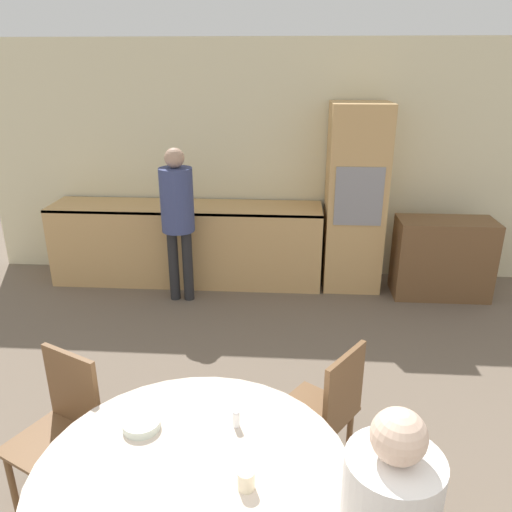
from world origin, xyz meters
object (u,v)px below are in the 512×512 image
oven_unit (355,199)px  chair_far_left (63,424)px  sideboard (442,258)px  cup (246,480)px  chair_far_right (327,409)px  dining_table (194,507)px  bowl_far (142,424)px  person_standing (177,209)px

oven_unit → chair_far_left: (-1.89, -3.12, -0.47)m
sideboard → cup: (-1.77, -3.47, 0.35)m
chair_far_right → cup: bearing=9.3°
dining_table → bowl_far: bowl_far is taller
dining_table → chair_far_left: chair_far_left is taller
sideboard → bowl_far: size_ratio=5.54×
oven_unit → person_standing: 1.88m
dining_table → sideboard: bearing=59.4°
dining_table → chair_far_right: bearing=49.0°
dining_table → bowl_far: (-0.29, 0.25, 0.22)m
chair_far_left → oven_unit: bearing=84.8°
oven_unit → chair_far_right: size_ratio=2.17×
dining_table → bowl_far: 0.44m
oven_unit → person_standing: oven_unit is taller
dining_table → cup: (0.24, -0.07, 0.24)m
oven_unit → chair_far_right: oven_unit is taller
chair_far_left → bowl_far: bearing=1.3°
chair_far_left → person_standing: size_ratio=0.57×
chair_far_right → bowl_far: bearing=-27.4°
oven_unit → dining_table: (-1.08, -3.62, -0.46)m
oven_unit → dining_table: 3.81m
chair_far_right → person_standing: (-1.35, 2.39, 0.47)m
chair_far_right → cup: 0.91m
oven_unit → chair_far_left: size_ratio=2.17×
chair_far_right → bowl_far: chair_far_right is taller
sideboard → chair_far_right: bearing=-117.3°
cup → bowl_far: 0.62m
bowl_far → oven_unit: bearing=67.8°
chair_far_right → chair_far_left: bearing=-45.5°
sideboard → dining_table: sideboard is taller
sideboard → person_standing: person_standing is taller
person_standing → cup: bearing=-73.1°
chair_far_left → cup: (1.05, -0.56, 0.25)m
oven_unit → sideboard: 1.11m
cup → oven_unit: bearing=77.1°
dining_table → person_standing: (-0.73, 3.11, 0.46)m
cup → bowl_far: bearing=148.5°
sideboard → chair_far_right: (-1.38, -2.68, 0.10)m
dining_table → cup: 0.34m
dining_table → person_standing: size_ratio=0.87×
person_standing → cup: 3.33m
person_standing → cup: person_standing is taller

